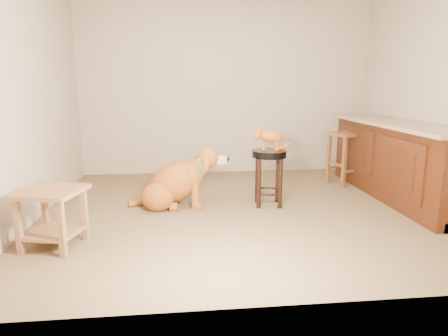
{
  "coord_description": "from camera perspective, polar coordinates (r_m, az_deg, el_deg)",
  "views": [
    {
      "loc": [
        -0.74,
        -4.27,
        1.4
      ],
      "look_at": [
        -0.25,
        0.17,
        0.45
      ],
      "focal_mm": 32.0,
      "sensor_mm": 36.0,
      "label": 1
    }
  ],
  "objects": [
    {
      "name": "cabinet_run",
      "position": [
        5.38,
        23.71,
        0.72
      ],
      "size": [
        0.7,
        2.56,
        0.94
      ],
      "color": "#411D0B",
      "rests_on": "ground"
    },
    {
      "name": "tabby_kitten",
      "position": [
        4.56,
        6.39,
        4.42
      ],
      "size": [
        0.46,
        0.16,
        0.28
      ],
      "rotation": [
        0.0,
        0.0,
        -0.12
      ],
      "color": "#91450E",
      "rests_on": "padded_stool"
    },
    {
      "name": "golden_retriever",
      "position": [
        4.6,
        -6.96,
        -2.2
      ],
      "size": [
        1.17,
        0.6,
        0.74
      ],
      "rotation": [
        0.0,
        0.0,
        -0.07
      ],
      "color": "brown",
      "rests_on": "ground"
    },
    {
      "name": "room_shell",
      "position": [
        4.34,
        3.61,
        15.65
      ],
      "size": [
        4.54,
        4.04,
        2.62
      ],
      "color": "#A99B88",
      "rests_on": "ground"
    },
    {
      "name": "floor",
      "position": [
        4.55,
        3.33,
        -5.92
      ],
      "size": [
        4.5,
        4.0,
        0.01
      ],
      "primitive_type": "cube",
      "color": "brown",
      "rests_on": "ground"
    },
    {
      "name": "padded_stool",
      "position": [
        4.62,
        6.42,
        0.22
      ],
      "size": [
        0.4,
        0.4,
        0.65
      ],
      "rotation": [
        0.0,
        0.0,
        -0.12
      ],
      "color": "black",
      "rests_on": "ground"
    },
    {
      "name": "wood_stool",
      "position": [
        5.85,
        16.91,
        1.46
      ],
      "size": [
        0.5,
        0.5,
        0.73
      ],
      "rotation": [
        0.0,
        0.0,
        0.34
      ],
      "color": "brown",
      "rests_on": "ground"
    },
    {
      "name": "side_table",
      "position": [
        3.74,
        -23.36,
        -5.43
      ],
      "size": [
        0.61,
        0.61,
        0.52
      ],
      "rotation": [
        0.0,
        0.0,
        -0.25
      ],
      "color": "brown",
      "rests_on": "ground"
    }
  ]
}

